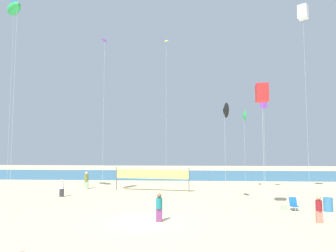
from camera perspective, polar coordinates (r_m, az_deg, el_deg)
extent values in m
plane|color=beige|center=(18.35, -4.59, -17.88)|extent=(120.00, 120.00, 0.00)
cube|color=teal|center=(50.92, 0.76, -9.29)|extent=(120.00, 20.00, 0.01)
cube|color=#7A3872|center=(18.26, -1.71, -16.75)|extent=(0.36, 0.22, 0.75)
cylinder|color=#19727A|center=(18.13, -1.70, -14.62)|extent=(0.38, 0.38, 0.62)
sphere|color=brown|center=(18.05, -1.70, -13.21)|extent=(0.28, 0.28, 0.28)
cube|color=#EA7260|center=(19.96, 27.05, -15.27)|extent=(0.34, 0.20, 0.71)
cylinder|color=maroon|center=(19.85, 26.98, -13.43)|extent=(0.36, 0.36, 0.59)
sphere|color=tan|center=(19.78, 26.93, -12.21)|extent=(0.26, 0.26, 0.26)
cube|color=#99B28C|center=(33.78, -15.44, -10.86)|extent=(0.40, 0.24, 0.84)
cylinder|color=olive|center=(33.70, -15.41, -9.56)|extent=(0.42, 0.42, 0.69)
sphere|color=beige|center=(33.66, -15.39, -8.71)|extent=(0.31, 0.31, 0.31)
cube|color=#2D2D33|center=(28.98, -19.75, -11.98)|extent=(0.34, 0.20, 0.70)
cylinder|color=white|center=(28.90, -19.71, -10.72)|extent=(0.35, 0.35, 0.58)
sphere|color=beige|center=(28.85, -19.69, -9.89)|extent=(0.26, 0.26, 0.26)
cube|color=#1959B2|center=(23.00, 23.13, -13.98)|extent=(0.52, 0.48, 0.03)
cube|color=#1959B2|center=(23.23, 22.87, -13.20)|extent=(0.52, 0.23, 0.57)
cylinder|color=silver|center=(22.90, 23.27, -14.43)|extent=(0.03, 0.03, 0.32)
cylinder|color=silver|center=(23.16, 23.02, -14.32)|extent=(0.03, 0.03, 0.32)
cylinder|color=teal|center=(23.75, 28.39, -13.13)|extent=(0.61, 0.61, 0.94)
cylinder|color=#4C4C51|center=(31.93, -9.86, -9.92)|extent=(0.08, 0.08, 2.40)
cylinder|color=#4C4C51|center=(29.97, 4.04, -10.34)|extent=(0.08, 0.08, 2.40)
cube|color=#EAE566|center=(30.68, -3.13, -9.21)|extent=(7.56, 1.13, 0.90)
cube|color=#99B28C|center=(23.10, 21.43, -14.41)|extent=(0.39, 0.20, 0.31)
cylinder|color=silver|center=(32.94, 14.52, -4.88)|extent=(0.01, 0.01, 7.91)
cone|color=green|center=(33.14, 14.39, 1.97)|extent=(0.61, 1.42, 1.38)
cylinder|color=silver|center=(32.46, 18.06, -3.85)|extent=(0.01, 0.01, 9.00)
cube|color=purple|center=(32.81, 17.87, 4.03)|extent=(0.68, 0.68, 0.81)
cylinder|color=silver|center=(29.81, 25.01, 4.11)|extent=(0.01, 0.01, 17.00)
cube|color=white|center=(32.15, 24.48, 19.28)|extent=(1.10, 1.10, 1.26)
cylinder|color=silver|center=(24.18, 10.92, -5.72)|extent=(0.01, 0.01, 7.40)
cone|color=black|center=(24.38, 10.79, 3.00)|extent=(0.57, 1.27, 1.23)
cylinder|color=silver|center=(30.28, -12.29, 2.03)|extent=(0.01, 0.01, 15.29)
pyramid|color=purple|center=(32.07, -12.00, 15.84)|extent=(0.72, 0.72, 0.37)
cylinder|color=silver|center=(21.62, 17.85, -4.67)|extent=(0.01, 0.01, 8.21)
cube|color=red|center=(21.98, 17.59, 6.09)|extent=(0.84, 0.84, 1.29)
cylinder|color=silver|center=(25.48, -27.40, 8.54)|extent=(0.01, 0.01, 19.56)
cylinder|color=silver|center=(31.00, -0.35, 2.21)|extent=(0.01, 0.01, 15.75)
pyramid|color=yellow|center=(32.87, -0.38, 16.07)|extent=(0.67, 0.67, 0.32)
cylinder|color=silver|center=(30.44, -28.07, 4.29)|extent=(0.01, 0.01, 17.25)
ellipsoid|color=green|center=(32.81, -27.47, 19.36)|extent=(2.69, 2.73, 1.14)
cube|color=blue|center=(32.97, -27.45, 20.02)|extent=(0.56, 0.06, 0.70)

